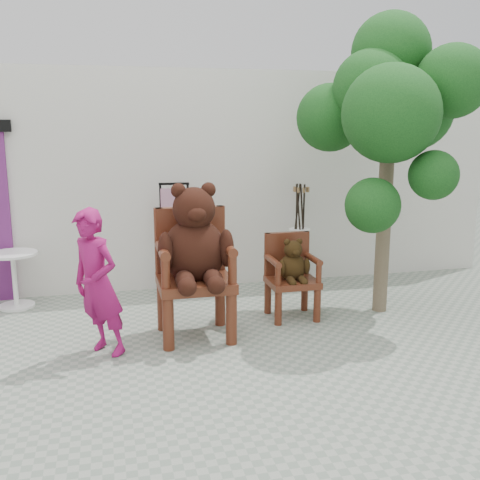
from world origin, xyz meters
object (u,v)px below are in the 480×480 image
Objects in this scene: person at (98,284)px; stool_bucket at (300,241)px; display_stand at (176,252)px; chair_big at (194,251)px; chair_small at (291,269)px; tree at (392,105)px; cafe_table at (14,273)px.

person reaches higher than stool_bucket.
chair_big is at bearing -84.71° from display_stand.
person is 1.03× the size of stool_bucket.
person is (-1.00, -0.32, -0.20)m from chair_big.
display_stand is (-1.22, 1.26, -0.00)m from chair_small.
chair_big is 1.12× the size of person.
chair_small is 0.28× the size of tree.
tree reaches higher than cafe_table.
display_stand is 3.32m from tree.
display_stand is at bearing 152.20° from tree.
cafe_table is at bearing 165.46° from tree.
stool_bucket is 0.41× the size of tree.
tree is at bearing 8.37° from chair_big.
display_stand reaches higher than stool_bucket.
tree reaches higher than display_stand.
person is at bearing -162.74° from chair_small.
person reaches higher than cafe_table.
tree is at bearing -63.72° from stool_bucket.
person is at bearing -162.09° from chair_big.
chair_small is at bearing -113.32° from stool_bucket.
cafe_table is at bearing -171.80° from display_stand.
cafe_table is 0.20× the size of tree.
chair_small reaches higher than cafe_table.
person is 2.13m from cafe_table.
person is 2.12× the size of cafe_table.
chair_big is 1.15× the size of stool_bucket.
cafe_table is 0.47× the size of display_stand.
chair_small is 1.75m from display_stand.
cafe_table is (-2.05, 1.51, -0.51)m from chair_big.
display_stand is at bearing -179.43° from stool_bucket.
display_stand reaches higher than chair_small.
stool_bucket is (2.76, 1.96, -0.11)m from person.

